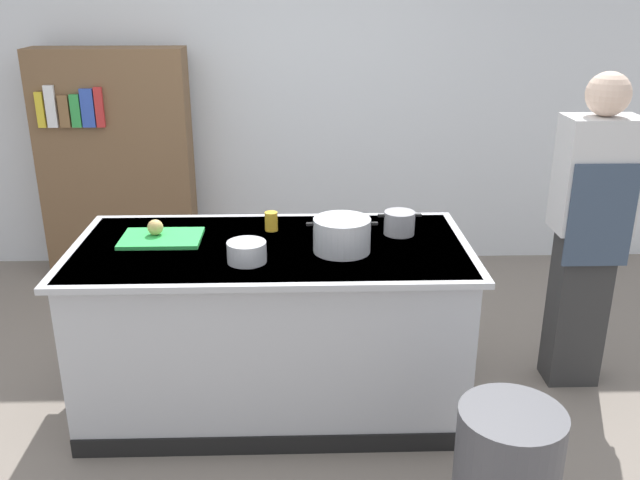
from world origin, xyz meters
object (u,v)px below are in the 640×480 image
Objects in this scene: stock_pot at (342,235)px; juice_cup at (271,221)px; sauce_pan at (399,223)px; mixing_bowl at (247,252)px; bookshelf at (117,166)px; onion at (155,227)px; person_chef at (589,228)px; trash_bin at (506,475)px.

juice_cup is (-0.35, 0.31, -0.03)m from stock_pot.
sauce_pan is 0.67m from juice_cup.
bookshelf is (-1.10, 2.01, -0.10)m from mixing_bowl.
onion is 0.36× the size of sauce_pan.
onion is 0.58m from mixing_bowl.
person_chef is (1.67, -0.05, -0.04)m from juice_cup.
bookshelf reaches higher than juice_cup.
sauce_pan is at bearing -41.50° from bookshelf.
stock_pot is at bearing 15.14° from mixing_bowl.
stock_pot reaches higher than onion.
onion is 0.43× the size of mixing_bowl.
person_chef is (1.01, 0.02, -0.05)m from sauce_pan.
trash_bin is at bearing -35.67° from onion.
trash_bin is at bearing -52.24° from bookshelf.
juice_cup is 1.68m from trash_bin.
person_chef reaches higher than stock_pot.
stock_pot is 3.43× the size of juice_cup.
trash_bin is 1.50m from person_chef.
person_chef is (2.25, 0.05, -0.05)m from onion.
stock_pot is at bearing -41.19° from juice_cup.
mixing_bowl is at bearing -102.86° from juice_cup.
person_chef is at bearing 58.41° from trash_bin.
sauce_pan is at bearing 25.10° from mixing_bowl.
juice_cup is 1.99m from bookshelf.
person_chef is at bearing 1.28° from sauce_pan.
stock_pot is 1.53× the size of sauce_pan.
stock_pot is 1.86× the size of mixing_bowl.
stock_pot is at bearing -12.26° from onion.
sauce_pan is at bearing 104.46° from trash_bin.
bookshelf reaches higher than trash_bin.
sauce_pan reaches higher than mixing_bowl.
onion is at bearing 146.15° from mixing_bowl.
stock_pot is at bearing -142.97° from sauce_pan.
person_chef reaches higher than trash_bin.
bookshelf is at bearing 110.21° from onion.
sauce_pan is at bearing 89.26° from person_chef.
bookshelf is at bearing 118.81° from mixing_bowl.
trash_bin is at bearing -36.47° from mixing_bowl.
trash_bin is at bearing -75.54° from sauce_pan.
onion is 0.23× the size of stock_pot.
sauce_pan is 1.01m from person_chef.
juice_cup is (0.10, 0.43, 0.00)m from mixing_bowl.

